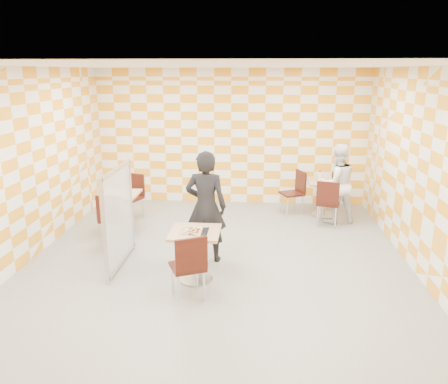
# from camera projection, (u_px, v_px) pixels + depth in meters

# --- Properties ---
(room_shell) EXTENTS (7.00, 7.00, 7.00)m
(room_shell) POSITION_uv_depth(u_px,v_px,m) (219.00, 165.00, 6.89)
(room_shell) COLOR gray
(room_shell) RESTS_ON ground
(main_table) EXTENTS (0.70, 0.70, 0.75)m
(main_table) POSITION_uv_depth(u_px,v_px,m) (195.00, 247.00, 6.22)
(main_table) COLOR tan
(main_table) RESTS_ON ground
(second_table) EXTENTS (0.70, 0.70, 0.75)m
(second_table) POSITION_uv_depth(u_px,v_px,m) (325.00, 192.00, 9.04)
(second_table) COLOR tan
(second_table) RESTS_ON ground
(empty_table) EXTENTS (0.70, 0.70, 0.75)m
(empty_table) POSITION_uv_depth(u_px,v_px,m) (120.00, 206.00, 8.12)
(empty_table) COLOR tan
(empty_table) RESTS_ON ground
(chair_main_front) EXTENTS (0.56, 0.57, 0.92)m
(chair_main_front) POSITION_uv_depth(u_px,v_px,m) (189.00, 263.00, 5.62)
(chair_main_front) COLOR #35110A
(chair_main_front) RESTS_ON ground
(chair_second_front) EXTENTS (0.52, 0.53, 0.92)m
(chair_second_front) POSITION_uv_depth(u_px,v_px,m) (328.00, 200.00, 8.37)
(chair_second_front) COLOR #35110A
(chair_second_front) RESTS_ON ground
(chair_second_side) EXTENTS (0.56, 0.55, 0.92)m
(chair_second_side) POSITION_uv_depth(u_px,v_px,m) (296.00, 189.00, 9.15)
(chair_second_side) COLOR #35110A
(chair_second_side) RESTS_ON ground
(chair_empty_near) EXTENTS (0.46, 0.47, 0.92)m
(chair_empty_near) POSITION_uv_depth(u_px,v_px,m) (112.00, 216.00, 7.45)
(chair_empty_near) COLOR #35110A
(chair_empty_near) RESTS_ON ground
(chair_empty_far) EXTENTS (0.55, 0.56, 0.92)m
(chair_empty_far) POSITION_uv_depth(u_px,v_px,m) (133.00, 193.00, 8.85)
(chair_empty_far) COLOR #35110A
(chair_empty_far) RESTS_ON ground
(partition) EXTENTS (0.08, 1.38, 1.55)m
(partition) POSITION_uv_depth(u_px,v_px,m) (119.00, 217.00, 6.63)
(partition) COLOR white
(partition) RESTS_ON ground
(man_dark) EXTENTS (0.68, 0.48, 1.77)m
(man_dark) POSITION_uv_depth(u_px,v_px,m) (206.00, 207.00, 6.81)
(man_dark) COLOR black
(man_dark) RESTS_ON ground
(man_white) EXTENTS (0.90, 0.78, 1.58)m
(man_white) POSITION_uv_depth(u_px,v_px,m) (337.00, 184.00, 8.59)
(man_white) COLOR white
(man_white) RESTS_ON ground
(pizza_on_foil) EXTENTS (0.40, 0.40, 0.04)m
(pizza_on_foil) POSITION_uv_depth(u_px,v_px,m) (195.00, 230.00, 6.13)
(pizza_on_foil) COLOR silver
(pizza_on_foil) RESTS_ON main_table
(sport_bottle) EXTENTS (0.06, 0.06, 0.20)m
(sport_bottle) POSITION_uv_depth(u_px,v_px,m) (320.00, 176.00, 9.05)
(sport_bottle) COLOR white
(sport_bottle) RESTS_ON second_table
(soda_bottle) EXTENTS (0.07, 0.07, 0.23)m
(soda_bottle) POSITION_uv_depth(u_px,v_px,m) (334.00, 176.00, 8.93)
(soda_bottle) COLOR black
(soda_bottle) RESTS_ON second_table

